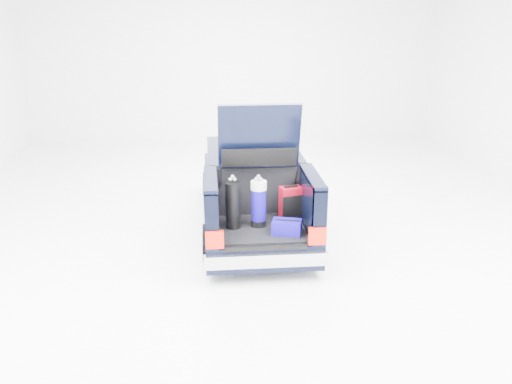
{
  "coord_description": "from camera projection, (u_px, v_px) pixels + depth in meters",
  "views": [
    {
      "loc": [
        -0.79,
        -9.21,
        3.86
      ],
      "look_at": [
        0.0,
        -0.5,
        0.85
      ],
      "focal_mm": 38.0,
      "sensor_mm": 36.0,
      "label": 1
    }
  ],
  "objects": [
    {
      "name": "blue_golf_bag",
      "position": [
        259.0,
        203.0,
        8.37
      ],
      "size": [
        0.25,
        0.25,
        0.83
      ],
      "rotation": [
        0.0,
        0.0,
        -0.03
      ],
      "color": "black",
      "rests_on": "car"
    },
    {
      "name": "car",
      "position": [
        253.0,
        190.0,
        9.88
      ],
      "size": [
        1.87,
        4.65,
        2.47
      ],
      "color": "black",
      "rests_on": "ground"
    },
    {
      "name": "ground",
      "position": [
        254.0,
        226.0,
        10.0
      ],
      "size": [
        14.0,
        14.0,
        0.0
      ],
      "primitive_type": "plane",
      "color": "white",
      "rests_on": "ground"
    },
    {
      "name": "blue_duffel",
      "position": [
        287.0,
        227.0,
        8.15
      ],
      "size": [
        0.49,
        0.39,
        0.23
      ],
      "rotation": [
        0.0,
        0.0,
        -0.27
      ],
      "color": "#110582",
      "rests_on": "car"
    },
    {
      "name": "black_golf_bag",
      "position": [
        233.0,
        205.0,
        8.29
      ],
      "size": [
        0.23,
        0.25,
        0.83
      ],
      "rotation": [
        0.0,
        0.0,
        0.02
      ],
      "color": "black",
      "rests_on": "car"
    },
    {
      "name": "red_suitcase",
      "position": [
        291.0,
        203.0,
        8.69
      ],
      "size": [
        0.38,
        0.29,
        0.56
      ],
      "rotation": [
        0.0,
        0.0,
        0.24
      ],
      "color": "maroon",
      "rests_on": "car"
    }
  ]
}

